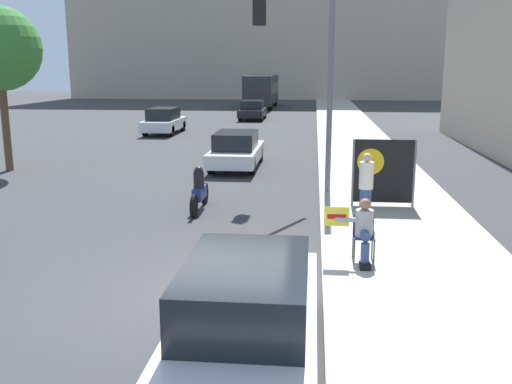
# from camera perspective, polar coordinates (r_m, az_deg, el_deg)

# --- Properties ---
(ground_plane) EXTENTS (160.00, 160.00, 0.00)m
(ground_plane) POSITION_cam_1_polar(r_m,az_deg,el_deg) (9.98, -4.24, -9.98)
(ground_plane) COLOR #38383A
(sidewalk_curb) EXTENTS (3.78, 90.00, 0.13)m
(sidewalk_curb) POSITION_cam_1_polar(r_m,az_deg,el_deg) (24.46, 10.67, 3.41)
(sidewalk_curb) COLOR #A8A399
(sidewalk_curb) RESTS_ON ground_plane
(seated_protester) EXTENTS (0.97, 0.77, 1.23)m
(seated_protester) POSITION_cam_1_polar(r_m,az_deg,el_deg) (11.03, 10.67, -3.60)
(seated_protester) COLOR #474C56
(seated_protester) RESTS_ON sidewalk_curb
(jogger_on_sidewalk) EXTENTS (0.34, 0.34, 1.68)m
(jogger_on_sidewalk) POSITION_cam_1_polar(r_m,az_deg,el_deg) (13.88, 10.93, 0.48)
(jogger_on_sidewalk) COLOR #334775
(jogger_on_sidewalk) RESTS_ON sidewalk_curb
(protest_banner) EXTENTS (1.66, 0.06, 1.80)m
(protest_banner) POSITION_cam_1_polar(r_m,az_deg,el_deg) (15.55, 12.59, 2.04)
(protest_banner) COLOR slate
(protest_banner) RESTS_ON sidewalk_curb
(traffic_light_pole) EXTENTS (2.45, 2.22, 6.04)m
(traffic_light_pole) POSITION_cam_1_polar(r_m,az_deg,el_deg) (17.30, 4.80, 13.55)
(traffic_light_pole) COLOR slate
(traffic_light_pole) RESTS_ON sidewalk_curb
(parked_car_curbside) EXTENTS (1.72, 4.53, 1.52)m
(parked_car_curbside) POSITION_cam_1_polar(r_m,az_deg,el_deg) (7.24, -0.89, -12.48)
(parked_car_curbside) COLOR white
(parked_car_curbside) RESTS_ON ground_plane
(car_on_road_nearest) EXTENTS (1.72, 4.52, 1.40)m
(car_on_road_nearest) POSITION_cam_1_polar(r_m,az_deg,el_deg) (21.83, -1.97, 4.25)
(car_on_road_nearest) COLOR white
(car_on_road_nearest) RESTS_ON ground_plane
(car_on_road_midblock) EXTENTS (1.71, 4.46, 1.50)m
(car_on_road_midblock) POSITION_cam_1_polar(r_m,az_deg,el_deg) (33.59, -9.18, 7.03)
(car_on_road_midblock) COLOR silver
(car_on_road_midblock) RESTS_ON ground_plane
(car_on_road_distant) EXTENTS (1.77, 4.22, 1.41)m
(car_on_road_distant) POSITION_cam_1_polar(r_m,az_deg,el_deg) (42.13, -0.34, 8.20)
(car_on_road_distant) COLOR black
(car_on_road_distant) RESTS_ON ground_plane
(city_bus_on_road) EXTENTS (2.51, 10.00, 3.03)m
(city_bus_on_road) POSITION_cam_1_polar(r_m,az_deg,el_deg) (54.48, 0.57, 10.25)
(city_bus_on_road) COLOR #232328
(city_bus_on_road) RESTS_ON ground_plane
(motorcycle_on_road) EXTENTS (0.28, 2.09, 1.21)m
(motorcycle_on_road) POSITION_cam_1_polar(r_m,az_deg,el_deg) (15.37, -5.69, 0.07)
(motorcycle_on_road) COLOR navy
(motorcycle_on_road) RESTS_ON ground_plane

